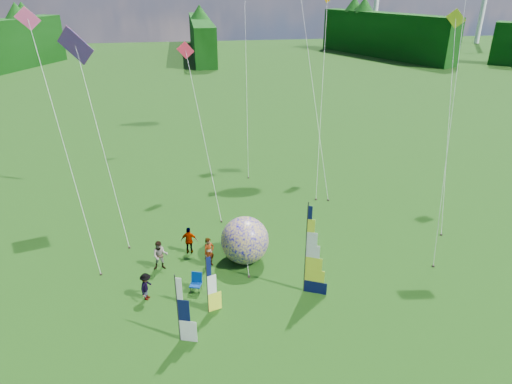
{
  "coord_description": "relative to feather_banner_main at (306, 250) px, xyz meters",
  "views": [
    {
      "loc": [
        -4.14,
        -16.22,
        15.13
      ],
      "look_at": [
        -1.0,
        4.0,
        5.5
      ],
      "focal_mm": 32.0,
      "sensor_mm": 36.0,
      "label": 1
    }
  ],
  "objects": [
    {
      "name": "ground",
      "position": [
        -1.39,
        -2.88,
        -2.55
      ],
      "size": [
        220.0,
        220.0,
        0.0
      ],
      "primitive_type": "plane",
      "color": "#17490D",
      "rests_on": "ground"
    },
    {
      "name": "treeline_ring",
      "position": [
        -1.39,
        -2.88,
        1.45
      ],
      "size": [
        210.0,
        210.0,
        8.0
      ],
      "primitive_type": null,
      "color": "#0E420E",
      "rests_on": "ground"
    },
    {
      "name": "feather_banner_main",
      "position": [
        0.0,
        0.0,
        0.0
      ],
      "size": [
        1.29,
        0.67,
        5.11
      ],
      "primitive_type": null,
      "rotation": [
        0.0,
        0.0,
        -0.43
      ],
      "color": "#090F3C",
      "rests_on": "ground"
    },
    {
      "name": "side_banner_left",
      "position": [
        -5.11,
        -0.92,
        -0.94
      ],
      "size": [
        0.9,
        0.36,
        3.23
      ],
      "primitive_type": null,
      "rotation": [
        0.0,
        0.0,
        0.29
      ],
      "color": "yellow",
      "rests_on": "ground"
    },
    {
      "name": "side_banner_far",
      "position": [
        -6.51,
        -2.66,
        -0.8
      ],
      "size": [
        1.01,
        0.42,
        3.5
      ],
      "primitive_type": null,
      "rotation": [
        0.0,
        0.0,
        -0.32
      ],
      "color": "white",
      "rests_on": "ground"
    },
    {
      "name": "bol_inflatable",
      "position": [
        -2.7,
        3.35,
        -1.16
      ],
      "size": [
        3.55,
        3.55,
        2.79
      ],
      "primitive_type": "sphere",
      "rotation": [
        0.0,
        0.0,
        -0.33
      ],
      "color": "#060182",
      "rests_on": "ground"
    },
    {
      "name": "spectator_a",
      "position": [
        -4.8,
        3.16,
        -1.64
      ],
      "size": [
        0.8,
        0.71,
        1.82
      ],
      "primitive_type": "imported",
      "rotation": [
        0.0,
        0.0,
        0.53
      ],
      "color": "#66594C",
      "rests_on": "ground"
    },
    {
      "name": "spectator_b",
      "position": [
        -7.55,
        3.28,
        -1.66
      ],
      "size": [
        0.87,
        0.43,
        1.79
      ],
      "primitive_type": "imported",
      "rotation": [
        0.0,
        0.0,
        -0.0
      ],
      "color": "#66594C",
      "rests_on": "ground"
    },
    {
      "name": "spectator_c",
      "position": [
        -8.18,
        0.63,
        -1.78
      ],
      "size": [
        0.69,
        1.06,
        1.54
      ],
      "primitive_type": "imported",
      "rotation": [
        0.0,
        0.0,
        1.21
      ],
      "color": "#66594C",
      "rests_on": "ground"
    },
    {
      "name": "spectator_d",
      "position": [
        -5.89,
        4.7,
        -1.69
      ],
      "size": [
        1.08,
        0.6,
        1.73
      ],
      "primitive_type": "imported",
      "rotation": [
        0.0,
        0.0,
        2.95
      ],
      "color": "#66594C",
      "rests_on": "ground"
    },
    {
      "name": "camp_chair",
      "position": [
        -5.66,
        0.81,
        -2.01
      ],
      "size": [
        0.79,
        0.79,
        1.08
      ],
      "primitive_type": null,
      "rotation": [
        0.0,
        0.0,
        -0.31
      ],
      "color": "#011F5A",
      "rests_on": "ground"
    },
    {
      "name": "kite_whale",
      "position": [
        4.19,
        16.6,
        7.92
      ],
      "size": [
        6.91,
        16.6,
        20.96
      ],
      "primitive_type": null,
      "rotation": [
        0.0,
        0.0,
        0.17
      ],
      "color": "black",
      "rests_on": "ground"
    },
    {
      "name": "kite_rainbow_delta",
      "position": [
        -10.98,
        9.42,
        4.1
      ],
      "size": [
        11.21,
        13.45,
        13.31
      ],
      "primitive_type": null,
      "rotation": [
        0.0,
        0.0,
        -0.42
      ],
      "color": "#CA2A46",
      "rests_on": "ground"
    },
    {
      "name": "kite_parafoil",
      "position": [
        9.56,
        4.63,
        7.28
      ],
      "size": [
        9.28,
        12.07,
        19.67
      ],
      "primitive_type": null,
      "rotation": [
        0.0,
        0.0,
        -0.27
      ],
      "color": "red",
      "rests_on": "ground"
    },
    {
      "name": "small_kite_red",
      "position": [
        -4.5,
        12.39,
        3.13
      ],
      "size": [
        7.25,
        11.26,
        11.38
      ],
      "primitive_type": null,
      "rotation": [
        0.0,
        0.0,
        0.34
      ],
      "color": "#E92445",
      "rests_on": "ground"
    },
    {
      "name": "small_kite_orange",
      "position": [
        5.05,
        15.27,
        5.07
      ],
      "size": [
        8.27,
        12.89,
        15.25
      ],
      "primitive_type": null,
      "rotation": [
        0.0,
        0.0,
        0.26
      ],
      "color": "#DF9100",
      "rests_on": "ground"
    },
    {
      "name": "small_kite_yellow",
      "position": [
        12.11,
        8.68,
        4.28
      ],
      "size": [
        9.09,
        12.42,
        13.66
      ],
      "primitive_type": null,
      "rotation": [
        0.0,
        0.0,
        -0.3
      ],
      "color": "yellow",
      "rests_on": "ground"
    },
    {
      "name": "small_kite_pink",
      "position": [
        -12.29,
        5.91,
        4.55
      ],
      "size": [
        7.27,
        8.82,
        14.21
      ],
      "primitive_type": null,
      "rotation": [
        0.0,
        0.0,
        0.36
      ],
      "color": "#EE4388",
      "rests_on": "ground"
    },
    {
      "name": "small_kite_green",
      "position": [
        -0.31,
        19.86,
        5.4
      ],
      "size": [
        6.51,
        11.82,
        15.91
      ],
      "primitive_type": null,
      "rotation": [
        0.0,
        0.0,
        -0.28
      ],
      "color": "green",
      "rests_on": "ground"
    }
  ]
}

